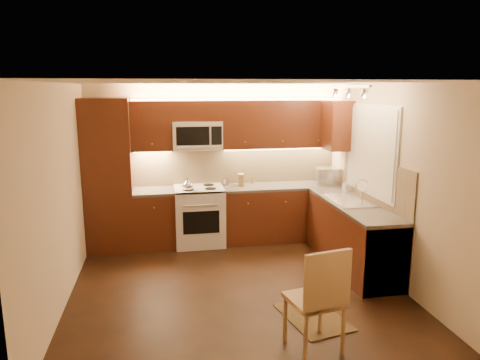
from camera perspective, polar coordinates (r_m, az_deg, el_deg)
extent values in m
cube|color=black|center=(5.74, -0.51, -13.50)|extent=(4.00, 4.00, 0.01)
cube|color=beige|center=(5.19, -0.56, 12.33)|extent=(4.00, 4.00, 0.01)
cube|color=#C8B392|center=(7.27, -3.20, 2.23)|extent=(4.00, 0.01, 2.50)
cube|color=#C8B392|center=(3.45, 5.14, -8.54)|extent=(4.00, 0.01, 2.50)
cube|color=#C8B392|center=(5.37, -22.07, -1.99)|extent=(0.01, 4.00, 2.50)
cube|color=#C8B392|center=(5.99, 18.68, -0.41)|extent=(0.01, 4.00, 2.50)
cube|color=#44190E|center=(6.98, -16.44, 0.54)|extent=(0.70, 0.60, 2.30)
cube|color=#44190E|center=(7.11, -10.79, -4.97)|extent=(0.62, 0.60, 0.86)
cube|color=#3C3836|center=(7.00, -10.93, -1.43)|extent=(0.62, 0.60, 0.04)
cube|color=#44190E|center=(7.36, 5.25, -4.23)|extent=(1.92, 0.60, 0.86)
cube|color=#3C3836|center=(7.25, 5.31, -0.80)|extent=(1.92, 0.60, 0.04)
cube|color=#44190E|center=(6.41, 14.11, -6.96)|extent=(0.60, 2.00, 0.86)
cube|color=#3C3836|center=(6.29, 14.31, -3.07)|extent=(0.60, 2.00, 0.04)
cube|color=silver|center=(5.82, 16.96, -9.06)|extent=(0.58, 0.60, 0.84)
cube|color=tan|center=(7.32, -0.46, 1.91)|extent=(3.30, 0.02, 0.60)
cube|color=tan|center=(6.34, 16.85, -0.12)|extent=(0.02, 2.00, 0.60)
cube|color=#44190E|center=(6.97, -11.24, 6.80)|extent=(0.62, 0.35, 0.75)
cube|color=#44190E|center=(7.23, 5.20, 7.14)|extent=(1.92, 0.35, 0.75)
cube|color=#44190E|center=(6.98, -5.57, 8.78)|extent=(0.76, 0.35, 0.31)
cube|color=#44190E|center=(7.08, 12.30, 6.83)|extent=(0.35, 0.50, 0.75)
cube|color=silver|center=(6.40, 16.41, 3.66)|extent=(0.03, 1.44, 1.24)
cube|color=silver|center=(6.40, 16.25, 3.66)|extent=(0.02, 1.36, 1.16)
cube|color=silver|center=(6.03, 13.76, 11.54)|extent=(0.04, 1.20, 0.03)
cube|color=silver|center=(7.46, 11.29, 0.56)|extent=(0.47, 0.37, 0.26)
cube|color=olive|center=(7.14, 0.10, 0.03)|extent=(0.11, 0.15, 0.20)
cylinder|color=silver|center=(7.18, -1.90, -0.28)|extent=(0.06, 0.06, 0.11)
cylinder|color=brown|center=(7.23, -1.56, -0.29)|extent=(0.05, 0.05, 0.08)
cylinder|color=silver|center=(7.17, -1.88, -0.36)|extent=(0.05, 0.05, 0.09)
cylinder|color=brown|center=(7.30, 1.59, -0.13)|extent=(0.05, 0.05, 0.10)
imported|color=silver|center=(6.96, 13.35, -0.75)|extent=(0.10, 0.10, 0.16)
cube|color=black|center=(5.11, 9.29, -16.89)|extent=(0.72, 0.93, 0.01)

